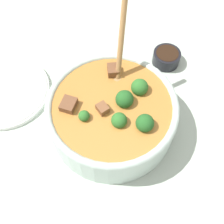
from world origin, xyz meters
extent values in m
plane|color=#ADBCAD|center=(0.00, 0.00, 0.00)|extent=(4.00, 4.00, 0.00)
cylinder|color=#B2C6BC|center=(0.00, 0.00, 0.05)|extent=(0.29, 0.29, 0.09)
torus|color=#B2C6BC|center=(0.00, 0.00, 0.09)|extent=(0.29, 0.29, 0.02)
cylinder|color=#B27533|center=(0.00, 0.00, 0.06)|extent=(0.27, 0.27, 0.06)
sphere|color=#2D6B28|center=(-0.06, 0.03, 0.10)|extent=(0.02, 0.02, 0.02)
cylinder|color=#6B9956|center=(-0.06, 0.03, 0.08)|extent=(0.01, 0.01, 0.01)
sphere|color=#2D6B28|center=(-0.02, -0.04, 0.10)|extent=(0.03, 0.03, 0.03)
cylinder|color=#6B9956|center=(-0.02, -0.04, 0.08)|extent=(0.01, 0.01, 0.01)
sphere|color=#235B23|center=(0.02, -0.02, 0.11)|extent=(0.04, 0.04, 0.04)
cylinder|color=#6B9956|center=(0.02, -0.02, 0.08)|extent=(0.01, 0.01, 0.02)
sphere|color=#235B23|center=(0.00, -0.08, 0.11)|extent=(0.04, 0.04, 0.04)
cylinder|color=#6B9956|center=(0.00, -0.08, 0.08)|extent=(0.01, 0.01, 0.02)
sphere|color=#2D6B28|center=(0.07, -0.02, 0.10)|extent=(0.04, 0.04, 0.04)
cylinder|color=#6B9956|center=(0.07, -0.02, 0.08)|extent=(0.01, 0.01, 0.02)
cube|color=brown|center=(0.07, 0.05, 0.10)|extent=(0.04, 0.04, 0.02)
cube|color=brown|center=(-0.06, 0.07, 0.10)|extent=(0.04, 0.04, 0.03)
cube|color=brown|center=(-0.02, 0.01, 0.10)|extent=(0.03, 0.03, 0.02)
ellipsoid|color=#A87A47|center=(0.07, 0.03, 0.09)|extent=(0.04, 0.03, 0.01)
cylinder|color=#A87A47|center=(0.10, 0.05, 0.18)|extent=(0.08, 0.05, 0.18)
cylinder|color=black|center=(0.25, 0.00, 0.02)|extent=(0.07, 0.07, 0.04)
cylinder|color=black|center=(0.25, 0.00, 0.03)|extent=(0.06, 0.06, 0.01)
cylinder|color=white|center=(-0.09, 0.28, 0.01)|extent=(0.23, 0.23, 0.01)
torus|color=white|center=(-0.09, 0.28, 0.01)|extent=(0.22, 0.22, 0.01)
camera|label=1|loc=(-0.25, -0.19, 0.61)|focal=45.00mm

